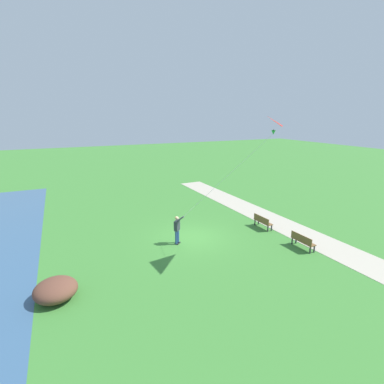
% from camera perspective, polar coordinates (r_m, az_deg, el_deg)
% --- Properties ---
extents(ground_plane, '(120.00, 120.00, 0.00)m').
position_cam_1_polar(ground_plane, '(18.43, 0.17, -9.05)').
color(ground_plane, '#3D7F33').
extents(walkway_path, '(3.39, 32.06, 0.02)m').
position_cam_1_polar(walkway_path, '(20.58, 20.01, -7.33)').
color(walkway_path, '#B7AD99').
rests_on(walkway_path, ground).
extents(person_kite_flyer, '(0.58, 0.60, 1.83)m').
position_cam_1_polar(person_kite_flyer, '(17.25, -2.93, -7.03)').
color(person_kite_flyer, '#232328').
rests_on(person_kite_flyer, ground).
extents(flying_kite, '(3.71, 4.24, 5.57)m').
position_cam_1_polar(flying_kite, '(14.43, 14.49, 12.40)').
color(flying_kite, red).
extents(park_bench_near_walkway, '(0.49, 1.51, 0.88)m').
position_cam_1_polar(park_bench_near_walkway, '(20.30, 13.80, -5.62)').
color(park_bench_near_walkway, brown).
rests_on(park_bench_near_walkway, ground).
extents(park_bench_far_walkway, '(0.49, 1.51, 0.88)m').
position_cam_1_polar(park_bench_far_walkway, '(18.01, 21.06, -8.94)').
color(park_bench_far_walkway, brown).
rests_on(park_bench_far_walkway, ground).
extents(lakeside_shrub, '(1.77, 1.78, 0.87)m').
position_cam_1_polar(lakeside_shrub, '(13.94, -25.42, -17.11)').
color(lakeside_shrub, brown).
rests_on(lakeside_shrub, ground).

